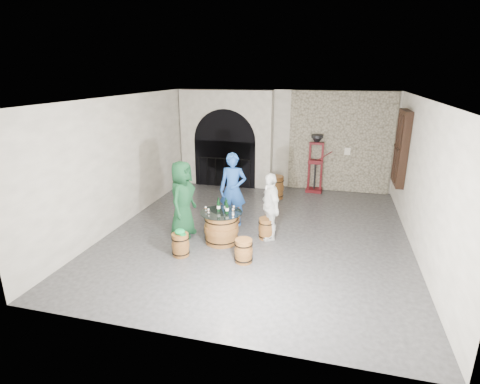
% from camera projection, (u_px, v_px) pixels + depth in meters
% --- Properties ---
extents(ground, '(8.00, 8.00, 0.00)m').
position_uv_depth(ground, '(258.00, 232.00, 9.17)').
color(ground, '#2D2D30').
rests_on(ground, ground).
extents(wall_back, '(8.00, 0.00, 8.00)m').
position_uv_depth(wall_back, '(284.00, 140.00, 12.36)').
color(wall_back, silver).
rests_on(wall_back, ground).
extents(wall_front, '(8.00, 0.00, 8.00)m').
position_uv_depth(wall_front, '(199.00, 241.00, 4.99)').
color(wall_front, silver).
rests_on(wall_front, ground).
extents(wall_left, '(0.00, 8.00, 8.00)m').
position_uv_depth(wall_left, '(125.00, 160.00, 9.50)').
color(wall_left, silver).
rests_on(wall_left, ground).
extents(wall_right, '(0.00, 8.00, 8.00)m').
position_uv_depth(wall_right, '(423.00, 179.00, 7.84)').
color(wall_right, silver).
rests_on(wall_right, ground).
extents(ceiling, '(8.00, 8.00, 0.00)m').
position_uv_depth(ceiling, '(261.00, 98.00, 8.18)').
color(ceiling, beige).
rests_on(ceiling, wall_back).
extents(stone_facing_panel, '(3.20, 0.12, 3.18)m').
position_uv_depth(stone_facing_panel, '(340.00, 143.00, 11.87)').
color(stone_facing_panel, '#9D947D').
rests_on(stone_facing_panel, ground).
extents(arched_opening, '(3.10, 0.60, 3.19)m').
position_uv_depth(arched_opening, '(226.00, 139.00, 12.57)').
color(arched_opening, silver).
rests_on(arched_opening, ground).
extents(shuttered_window, '(0.23, 1.10, 2.00)m').
position_uv_depth(shuttered_window, '(401.00, 148.00, 10.02)').
color(shuttered_window, black).
rests_on(shuttered_window, wall_right).
extents(barrel_table, '(0.95, 0.95, 0.74)m').
position_uv_depth(barrel_table, '(221.00, 227.00, 8.53)').
color(barrel_table, brown).
rests_on(barrel_table, ground).
extents(barrel_stool_left, '(0.39, 0.39, 0.50)m').
position_uv_depth(barrel_stool_left, '(181.00, 225.00, 8.96)').
color(barrel_stool_left, brown).
rests_on(barrel_stool_left, ground).
extents(barrel_stool_far, '(0.39, 0.39, 0.50)m').
position_uv_depth(barrel_stool_far, '(233.00, 215.00, 9.56)').
color(barrel_stool_far, brown).
rests_on(barrel_stool_far, ground).
extents(barrel_stool_right, '(0.39, 0.39, 0.50)m').
position_uv_depth(barrel_stool_right, '(266.00, 229.00, 8.76)').
color(barrel_stool_right, brown).
rests_on(barrel_stool_right, ground).
extents(barrel_stool_near_right, '(0.39, 0.39, 0.50)m').
position_uv_depth(barrel_stool_near_right, '(244.00, 251.00, 7.67)').
color(barrel_stool_near_right, brown).
rests_on(barrel_stool_near_right, ground).
extents(barrel_stool_near_left, '(0.39, 0.39, 0.50)m').
position_uv_depth(barrel_stool_near_left, '(181.00, 245.00, 7.95)').
color(barrel_stool_near_left, brown).
rests_on(barrel_stool_near_left, ground).
extents(green_cap, '(0.26, 0.21, 0.12)m').
position_uv_depth(green_cap, '(180.00, 232.00, 7.85)').
color(green_cap, '#0B8338').
rests_on(green_cap, barrel_stool_near_left).
extents(person_green, '(0.62, 0.92, 1.83)m').
position_uv_depth(person_green, '(182.00, 199.00, 8.73)').
color(person_green, '#103B1F').
rests_on(person_green, ground).
extents(person_blue, '(0.71, 0.49, 1.86)m').
position_uv_depth(person_blue, '(233.00, 190.00, 9.37)').
color(person_blue, '#1B4697').
rests_on(person_blue, ground).
extents(person_white, '(0.79, 1.01, 1.59)m').
position_uv_depth(person_white, '(270.00, 206.00, 8.61)').
color(person_white, silver).
rests_on(person_white, ground).
extents(wine_bottle_left, '(0.08, 0.08, 0.32)m').
position_uv_depth(wine_bottle_left, '(218.00, 206.00, 8.44)').
color(wine_bottle_left, black).
rests_on(wine_bottle_left, barrel_table).
extents(wine_bottle_center, '(0.08, 0.08, 0.32)m').
position_uv_depth(wine_bottle_center, '(227.00, 208.00, 8.30)').
color(wine_bottle_center, black).
rests_on(wine_bottle_center, barrel_table).
extents(wine_bottle_right, '(0.08, 0.08, 0.32)m').
position_uv_depth(wine_bottle_right, '(226.00, 206.00, 8.43)').
color(wine_bottle_right, black).
rests_on(wine_bottle_right, barrel_table).
extents(tasting_glass_a, '(0.05, 0.05, 0.10)m').
position_uv_depth(tasting_glass_a, '(208.00, 211.00, 8.37)').
color(tasting_glass_a, '#B65C23').
rests_on(tasting_glass_a, barrel_table).
extents(tasting_glass_b, '(0.05, 0.05, 0.10)m').
position_uv_depth(tasting_glass_b, '(233.00, 211.00, 8.38)').
color(tasting_glass_b, '#B65C23').
rests_on(tasting_glass_b, barrel_table).
extents(tasting_glass_c, '(0.05, 0.05, 0.10)m').
position_uv_depth(tasting_glass_c, '(218.00, 207.00, 8.58)').
color(tasting_glass_c, '#B65C23').
rests_on(tasting_glass_c, barrel_table).
extents(tasting_glass_d, '(0.05, 0.05, 0.10)m').
position_uv_depth(tasting_glass_d, '(234.00, 208.00, 8.56)').
color(tasting_glass_d, '#B65C23').
rests_on(tasting_glass_d, barrel_table).
extents(tasting_glass_e, '(0.05, 0.05, 0.10)m').
position_uv_depth(tasting_glass_e, '(233.00, 216.00, 8.08)').
color(tasting_glass_e, '#B65C23').
rests_on(tasting_glass_e, barrel_table).
extents(tasting_glass_f, '(0.05, 0.05, 0.10)m').
position_uv_depth(tasting_glass_f, '(206.00, 208.00, 8.51)').
color(tasting_glass_f, '#B65C23').
rests_on(tasting_glass_f, barrel_table).
extents(side_barrel, '(0.53, 0.53, 0.70)m').
position_uv_depth(side_barrel, '(275.00, 187.00, 11.52)').
color(side_barrel, brown).
rests_on(side_barrel, ground).
extents(corking_press, '(0.77, 0.43, 1.86)m').
position_uv_depth(corking_press, '(316.00, 159.00, 11.93)').
color(corking_press, '#540E14').
rests_on(corking_press, ground).
extents(control_box, '(0.18, 0.10, 0.22)m').
position_uv_depth(control_box, '(347.00, 151.00, 11.82)').
color(control_box, silver).
rests_on(control_box, wall_back).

